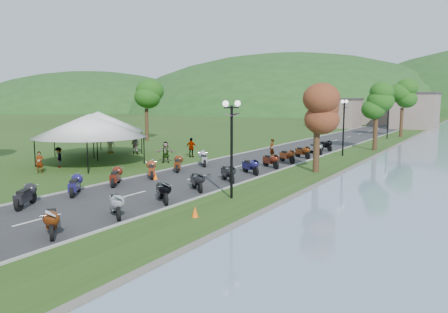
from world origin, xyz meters
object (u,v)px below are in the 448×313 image
Objects in this scene: pedestrian_a at (40,173)px; pedestrian_b at (135,154)px; pedestrian_c at (59,167)px; vendor_tent_main at (90,140)px.

pedestrian_b is (-1.64, 11.38, 0.00)m from pedestrian_a.
vendor_tent_main is at bearing 98.00° from pedestrian_c.
pedestrian_c is (-1.04, 2.39, 0.00)m from pedestrian_a.
vendor_tent_main is 3.13m from pedestrian_c.
vendor_tent_main reaches higher than pedestrian_b.
vendor_tent_main is 7.33m from pedestrian_b.
pedestrian_c is at bearing 76.73° from pedestrian_a.
pedestrian_c reaches higher than pedestrian_a.
pedestrian_b is (-1.71, 6.85, -2.00)m from vendor_tent_main.
pedestrian_b is at bearing 129.27° from pedestrian_c.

